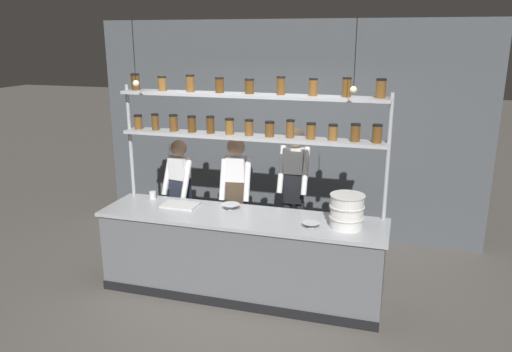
# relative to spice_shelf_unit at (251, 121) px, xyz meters

# --- Properties ---
(ground_plane) EXTENTS (40.00, 40.00, 0.00)m
(ground_plane) POSITION_rel_spice_shelf_unit_xyz_m (-0.01, -0.33, -1.90)
(ground_plane) COLOR #5B5651
(back_wall) EXTENTS (5.53, 0.12, 3.01)m
(back_wall) POSITION_rel_spice_shelf_unit_xyz_m (-0.01, 1.67, -0.40)
(back_wall) COLOR #4C5156
(back_wall) RESTS_ON ground_plane
(prep_counter) EXTENTS (3.13, 0.76, 0.92)m
(prep_counter) POSITION_rel_spice_shelf_unit_xyz_m (-0.01, -0.33, -1.44)
(prep_counter) COLOR slate
(prep_counter) RESTS_ON ground_plane
(spice_shelf_unit) EXTENTS (3.01, 0.28, 2.39)m
(spice_shelf_unit) POSITION_rel_spice_shelf_unit_xyz_m (0.00, 0.00, 0.00)
(spice_shelf_unit) COLOR #ADAFB5
(spice_shelf_unit) RESTS_ON ground_plane
(chef_left) EXTENTS (0.40, 0.32, 1.57)m
(chef_left) POSITION_rel_spice_shelf_unit_xyz_m (-1.02, 0.30, -1.01)
(chef_left) COLOR black
(chef_left) RESTS_ON ground_plane
(chef_center) EXTENTS (0.38, 0.31, 1.66)m
(chef_center) POSITION_rel_spice_shelf_unit_xyz_m (-0.25, 0.22, -0.95)
(chef_center) COLOR black
(chef_center) RESTS_ON ground_plane
(chef_right) EXTENTS (0.36, 0.30, 1.76)m
(chef_right) POSITION_rel_spice_shelf_unit_xyz_m (0.39, 0.49, -0.88)
(chef_right) COLOR black
(chef_right) RESTS_ON ground_plane
(container_stack) EXTENTS (0.35, 0.35, 0.35)m
(container_stack) POSITION_rel_spice_shelf_unit_xyz_m (1.12, -0.34, -0.81)
(container_stack) COLOR white
(container_stack) RESTS_ON prep_counter
(cutting_board) EXTENTS (0.40, 0.26, 0.02)m
(cutting_board) POSITION_rel_spice_shelf_unit_xyz_m (-0.77, -0.23, -0.97)
(cutting_board) COLOR silver
(cutting_board) RESTS_ON prep_counter
(prep_bowl_near_left) EXTENTS (0.18, 0.18, 0.05)m
(prep_bowl_near_left) POSITION_rel_spice_shelf_unit_xyz_m (0.78, -0.45, -0.96)
(prep_bowl_near_left) COLOR silver
(prep_bowl_near_left) RESTS_ON prep_counter
(prep_bowl_center_front) EXTENTS (0.21, 0.21, 0.06)m
(prep_bowl_center_front) POSITION_rel_spice_shelf_unit_xyz_m (-0.19, -0.16, -0.95)
(prep_bowl_center_front) COLOR silver
(prep_bowl_center_front) RESTS_ON prep_counter
(serving_cup_front) EXTENTS (0.08, 0.08, 0.09)m
(serving_cup_front) POSITION_rel_spice_shelf_unit_xyz_m (-1.20, -0.07, -0.94)
(serving_cup_front) COLOR silver
(serving_cup_front) RESTS_ON prep_counter
(pendant_light_row) EXTENTS (2.37, 0.07, 0.69)m
(pendant_light_row) POSITION_rel_spice_shelf_unit_xyz_m (-0.03, -0.33, 0.44)
(pendant_light_row) COLOR black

